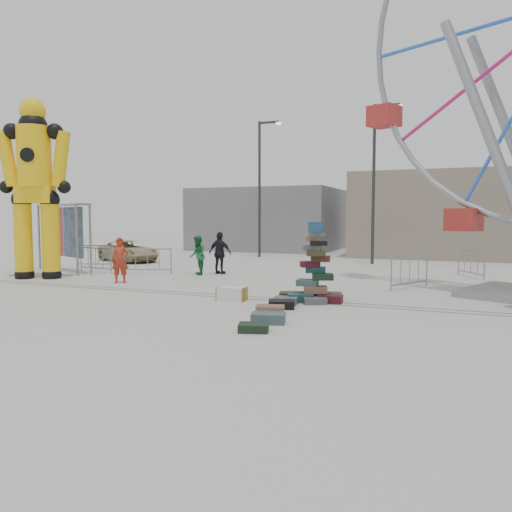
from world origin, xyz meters
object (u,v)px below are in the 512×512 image
at_px(parked_suv, 128,251).
at_px(steamer_trunk, 232,294).
at_px(barricade_dummy_a, 98,256).
at_px(pedestrian_black, 220,253).
at_px(pedestrian_red, 120,260).
at_px(lamp_post_left, 261,182).
at_px(barricade_wheel_back, 471,263).
at_px(banner_scaffold, 63,221).
at_px(barricade_dummy_c, 147,261).
at_px(crash_test_dummy, 35,182).
at_px(pedestrian_green, 198,255).
at_px(barricade_dummy_b, 96,260).
at_px(suitcase_tower, 315,279).
at_px(barricade_wheel_front, 410,272).
at_px(lamp_post_right, 376,175).

bearing_deg(parked_suv, steamer_trunk, -105.91).
distance_m(barricade_dummy_a, pedestrian_black, 6.47).
xyz_separation_m(steamer_trunk, pedestrian_red, (-5.35, 1.90, 0.64)).
bearing_deg(parked_suv, pedestrian_black, -89.88).
distance_m(lamp_post_left, barricade_wheel_back, 13.58).
height_order(banner_scaffold, barricade_dummy_c, banner_scaffold).
height_order(crash_test_dummy, pedestrian_green, crash_test_dummy).
xyz_separation_m(barricade_dummy_c, barricade_wheel_back, (12.63, 3.90, 0.00)).
xyz_separation_m(barricade_dummy_b, parked_suv, (-1.87, 4.84, 0.01)).
bearing_deg(crash_test_dummy, barricade_dummy_c, 19.88).
bearing_deg(pedestrian_black, suitcase_tower, 141.98).
relative_size(lamp_post_left, barricade_wheel_back, 4.00).
relative_size(barricade_dummy_a, parked_suv, 0.49).
bearing_deg(pedestrian_black, steamer_trunk, 123.62).
bearing_deg(barricade_dummy_b, pedestrian_black, 26.19).
xyz_separation_m(barricade_dummy_c, pedestrian_red, (0.77, -2.83, 0.28)).
xyz_separation_m(pedestrian_black, parked_suv, (-7.20, 3.45, -0.32)).
height_order(lamp_post_left, barricade_wheel_front, lamp_post_left).
distance_m(lamp_post_left, banner_scaffold, 12.06).
distance_m(lamp_post_right, steamer_trunk, 13.65).
bearing_deg(suitcase_tower, pedestrian_red, 157.42).
distance_m(crash_test_dummy, barricade_dummy_c, 5.32).
bearing_deg(barricade_wheel_front, barricade_dummy_c, 118.19).
distance_m(lamp_post_left, crash_test_dummy, 13.68).
xyz_separation_m(lamp_post_left, barricade_dummy_a, (-4.76, -8.82, -3.93)).
height_order(lamp_post_right, pedestrian_black, lamp_post_right).
height_order(steamer_trunk, pedestrian_black, pedestrian_black).
height_order(barricade_dummy_a, barricade_dummy_c, same).
height_order(suitcase_tower, barricade_dummy_b, suitcase_tower).
relative_size(suitcase_tower, pedestrian_green, 1.39).
xyz_separation_m(lamp_post_right, barricade_wheel_front, (2.47, -8.36, -3.93)).
xyz_separation_m(suitcase_tower, steamer_trunk, (-2.27, -0.77, -0.44)).
xyz_separation_m(barricade_wheel_back, pedestrian_green, (-10.48, -3.44, 0.27)).
relative_size(barricade_dummy_b, pedestrian_black, 1.13).
relative_size(barricade_dummy_b, pedestrian_green, 1.23).
xyz_separation_m(barricade_dummy_b, pedestrian_black, (5.34, 1.39, 0.34)).
bearing_deg(lamp_post_left, banner_scaffold, -115.41).
relative_size(suitcase_tower, pedestrian_black, 1.28).
bearing_deg(pedestrian_green, banner_scaffold, -112.58).
distance_m(lamp_post_right, pedestrian_green, 10.37).
bearing_deg(banner_scaffold, barricade_wheel_back, 38.50).
bearing_deg(barricade_wheel_front, suitcase_tower, 178.03).
xyz_separation_m(crash_test_dummy, steamer_trunk, (9.18, -1.81, -3.57)).
relative_size(lamp_post_left, pedestrian_red, 4.82).
bearing_deg(crash_test_dummy, pedestrian_black, 10.37).
height_order(crash_test_dummy, pedestrian_red, crash_test_dummy).
bearing_deg(pedestrian_red, suitcase_tower, -35.14).
bearing_deg(parked_suv, crash_test_dummy, -144.70).
bearing_deg(pedestrian_red, barricade_wheel_back, 2.87).
distance_m(lamp_post_left, barricade_dummy_b, 11.66).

